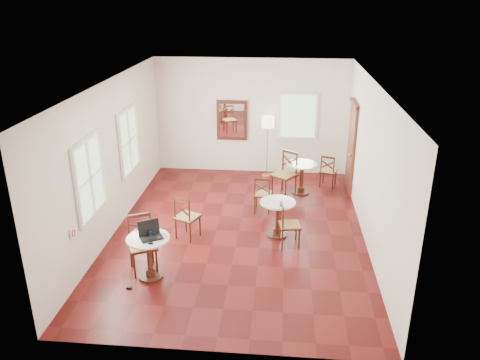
% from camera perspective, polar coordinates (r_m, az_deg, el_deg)
% --- Properties ---
extents(ground, '(7.00, 7.00, 0.00)m').
position_cam_1_polar(ground, '(9.77, -0.16, -6.11)').
color(ground, '#520F0E').
rests_on(ground, ground).
extents(room_shell, '(5.02, 7.02, 3.01)m').
position_cam_1_polar(room_shell, '(9.31, -0.39, 5.04)').
color(room_shell, white).
rests_on(room_shell, ground).
extents(cafe_table_near, '(0.72, 0.72, 0.76)m').
position_cam_1_polar(cafe_table_near, '(8.22, -10.80, -8.56)').
color(cafe_table_near, '#3F1D0F').
rests_on(cafe_table_near, ground).
extents(cafe_table_mid, '(0.70, 0.70, 0.74)m').
position_cam_1_polar(cafe_table_mid, '(9.43, 4.49, -4.15)').
color(cafe_table_mid, '#3F1D0F').
rests_on(cafe_table_mid, ground).
extents(cafe_table_back, '(0.72, 0.72, 0.76)m').
position_cam_1_polar(cafe_table_back, '(11.45, 7.37, 0.62)').
color(cafe_table_back, '#3F1D0F').
rests_on(cafe_table_back, ground).
extents(chair_near_a, '(0.55, 0.55, 0.90)m').
position_cam_1_polar(chair_near_a, '(9.39, -6.38, -4.39)').
color(chair_near_a, '#3F1D0F').
rests_on(chair_near_a, ground).
extents(chair_near_b, '(0.62, 0.62, 1.01)m').
position_cam_1_polar(chair_near_b, '(8.44, -11.59, -7.53)').
color(chair_near_b, '#3F1D0F').
rests_on(chair_near_b, ground).
extents(chair_mid_a, '(0.40, 0.40, 0.83)m').
position_cam_1_polar(chair_mid_a, '(10.46, 2.71, -1.67)').
color(chair_mid_a, '#3F1D0F').
rests_on(chair_mid_a, ground).
extents(chair_mid_b, '(0.45, 0.45, 0.85)m').
position_cam_1_polar(chair_mid_b, '(9.14, 5.82, -5.32)').
color(chair_mid_b, '#3F1D0F').
rests_on(chair_mid_b, ground).
extents(chair_back_a, '(0.48, 0.48, 0.82)m').
position_cam_1_polar(chair_back_a, '(11.98, 10.50, 1.08)').
color(chair_back_a, '#3F1D0F').
rests_on(chair_back_a, ground).
extents(chair_back_b, '(0.68, 0.68, 1.06)m').
position_cam_1_polar(chair_back_b, '(11.30, 5.40, 0.71)').
color(chair_back_b, '#3F1D0F').
rests_on(chair_back_b, ground).
extents(floor_lamp, '(0.31, 0.31, 1.60)m').
position_cam_1_polar(floor_lamp, '(12.18, 3.32, 6.46)').
color(floor_lamp, '#BF8C3F').
rests_on(floor_lamp, ground).
extents(laptop, '(0.47, 0.44, 0.26)m').
position_cam_1_polar(laptop, '(8.08, -10.69, -6.25)').
color(laptop, black).
rests_on(laptop, cafe_table_near).
extents(mouse, '(0.11, 0.08, 0.04)m').
position_cam_1_polar(mouse, '(7.87, -10.65, -7.42)').
color(mouse, black).
rests_on(mouse, cafe_table_near).
extents(navy_mug, '(0.11, 0.07, 0.08)m').
position_cam_1_polar(navy_mug, '(8.11, -10.65, -6.32)').
color(navy_mug, black).
rests_on(navy_mug, cafe_table_near).
extents(water_glass, '(0.05, 0.05, 0.09)m').
position_cam_1_polar(water_glass, '(7.93, -9.60, -6.88)').
color(water_glass, white).
rests_on(water_glass, cafe_table_near).
extents(power_adapter, '(0.09, 0.05, 0.03)m').
position_cam_1_polar(power_adapter, '(8.24, -13.09, -12.42)').
color(power_adapter, black).
rests_on(power_adapter, ground).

